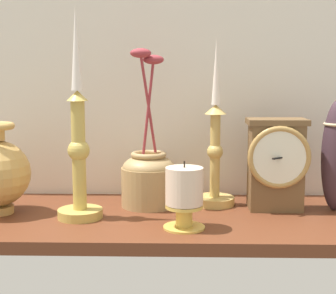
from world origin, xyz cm
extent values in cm
cube|color=#5E2F1B|center=(0.00, 0.00, -1.20)|extent=(100.00, 36.00, 2.40)
cube|color=silver|center=(0.00, 18.50, 32.50)|extent=(120.00, 2.00, 65.00)
cube|color=brown|center=(22.03, 4.78, 9.08)|extent=(11.03, 6.66, 18.15)
cube|color=brown|center=(22.03, 4.78, 18.75)|extent=(12.35, 7.46, 1.20)
torus|color=#AF8647|center=(22.03, 1.05, 11.78)|extent=(12.93, 1.18, 12.93)
cylinder|color=white|center=(22.03, 0.95, 11.78)|extent=(10.82, 0.40, 10.82)
cube|color=black|center=(22.03, 0.65, 11.78)|extent=(3.53, 3.11, 0.30)
cylinder|color=tan|center=(-18.10, -2.89, 0.90)|extent=(9.01, 9.01, 1.80)
cylinder|color=tan|center=(-18.10, -2.89, 12.61)|extent=(2.72, 2.72, 21.62)
sphere|color=tan|center=(-18.10, -2.89, 13.69)|extent=(4.36, 4.36, 4.36)
cone|color=tan|center=(-18.10, -2.89, 24.42)|extent=(4.19, 4.19, 2.00)
cone|color=silver|center=(-18.10, -2.89, 33.63)|extent=(2.17, 2.17, 16.41)
cylinder|color=tan|center=(9.46, 8.10, 0.90)|extent=(8.87, 8.87, 1.80)
cylinder|color=tan|center=(9.46, 8.10, 10.93)|extent=(2.20, 2.20, 18.26)
sphere|color=tan|center=(9.46, 8.10, 11.84)|extent=(3.52, 3.52, 3.52)
cone|color=tan|center=(9.46, 8.10, 21.06)|extent=(4.75, 4.75, 2.00)
cone|color=white|center=(9.46, 8.10, 29.14)|extent=(1.85, 1.85, 14.15)
cylinder|color=tan|center=(-4.95, 6.84, 4.25)|extent=(11.93, 11.93, 8.49)
ellipsoid|color=tan|center=(-4.95, 6.84, 8.49)|extent=(11.33, 11.33, 5.67)
torus|color=tan|center=(-4.95, 6.84, 11.33)|extent=(7.74, 7.74, 1.18)
cylinder|color=#933138|center=(-4.95, 6.84, 21.45)|extent=(2.90, 1.06, 20.19)
ellipsoid|color=#933138|center=(-3.79, 6.61, 31.57)|extent=(4.40, 2.80, 2.00)
cylinder|color=#933138|center=(-4.95, 6.84, 22.09)|extent=(3.38, 4.53, 21.17)
ellipsoid|color=#933138|center=(-6.35, 4.87, 32.85)|extent=(4.40, 2.80, 2.00)
cylinder|color=gold|center=(2.66, -9.31, 2.10)|extent=(3.12, 3.12, 4.20)
cylinder|color=gold|center=(2.66, -9.31, 0.40)|extent=(7.81, 7.81, 0.80)
cylinder|color=gold|center=(2.66, -9.31, 4.20)|extent=(7.03, 7.03, 0.60)
cylinder|color=beige|center=(2.66, -9.31, 8.07)|extent=(7.00, 7.00, 6.93)
cylinder|color=black|center=(2.66, -9.31, 12.14)|extent=(0.30, 0.30, 1.20)
ellipsoid|color=#3D2932|center=(34.49, 4.20, 11.73)|extent=(6.17, 6.17, 23.47)
camera|label=1|loc=(1.92, -100.31, 28.34)|focal=53.85mm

